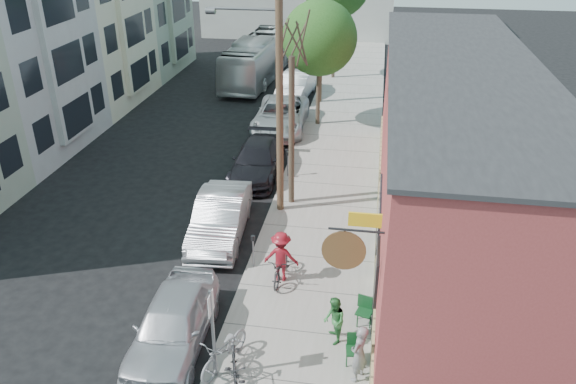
% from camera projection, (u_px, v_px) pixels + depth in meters
% --- Properties ---
extents(ground, '(120.00, 120.00, 0.00)m').
position_uv_depth(ground, '(183.00, 282.00, 19.12)').
color(ground, black).
extents(sidewalk, '(4.50, 58.00, 0.15)m').
position_uv_depth(sidewalk, '(335.00, 159.00, 28.14)').
color(sidewalk, gray).
rests_on(sidewalk, ground).
extents(cafe_building, '(6.60, 20.20, 6.61)m').
position_uv_depth(cafe_building, '(452.00, 152.00, 20.71)').
color(cafe_building, '#983938').
rests_on(cafe_building, ground).
extents(apartment_row, '(6.30, 32.00, 9.00)m').
position_uv_depth(apartment_row, '(53.00, 46.00, 31.06)').
color(apartment_row, '#9EAB91').
rests_on(apartment_row, ground).
extents(sign_post, '(0.07, 0.45, 2.80)m').
position_uv_depth(sign_post, '(213.00, 326.00, 14.36)').
color(sign_post, slate).
rests_on(sign_post, sidewalk).
extents(parking_meter_near, '(0.14, 0.14, 1.24)m').
position_uv_depth(parking_meter_near, '(253.00, 246.00, 19.31)').
color(parking_meter_near, slate).
rests_on(parking_meter_near, sidewalk).
extents(parking_meter_far, '(0.14, 0.14, 1.24)m').
position_uv_depth(parking_meter_far, '(288.00, 160.00, 25.84)').
color(parking_meter_far, slate).
rests_on(parking_meter_far, sidewalk).
extents(utility_pole_near, '(3.57, 0.28, 10.00)m').
position_uv_depth(utility_pole_near, '(278.00, 86.00, 21.02)').
color(utility_pole_near, '#503A28').
rests_on(utility_pole_near, sidewalk).
extents(utility_pole_far, '(1.80, 0.28, 10.00)m').
position_uv_depth(utility_pole_far, '(321.00, 18.00, 33.79)').
color(utility_pole_far, '#503A28').
rests_on(utility_pole_far, sidewalk).
extents(tree_bare, '(0.24, 0.24, 6.21)m').
position_uv_depth(tree_bare, '(292.00, 133.00, 22.56)').
color(tree_bare, '#44392C').
rests_on(tree_bare, sidewalk).
extents(tree_leafy_mid, '(4.08, 4.08, 6.92)m').
position_uv_depth(tree_leafy_mid, '(320.00, 38.00, 30.31)').
color(tree_leafy_mid, '#44392C').
rests_on(tree_leafy_mid, sidewalk).
extents(patio_chair_a, '(0.63, 0.63, 0.88)m').
position_uv_depth(patio_chair_a, '(364.00, 312.00, 16.79)').
color(patio_chair_a, '#12401D').
rests_on(patio_chair_a, sidewalk).
extents(patio_chair_b, '(0.54, 0.54, 0.88)m').
position_uv_depth(patio_chair_b, '(354.00, 350.00, 15.34)').
color(patio_chair_b, '#12401D').
rests_on(patio_chair_b, sidewalk).
extents(patron_grey, '(0.64, 0.74, 1.73)m').
position_uv_depth(patron_grey, '(359.00, 353.00, 14.64)').
color(patron_grey, slate).
rests_on(patron_grey, sidewalk).
extents(patron_green, '(0.74, 0.85, 1.49)m').
position_uv_depth(patron_green, '(334.00, 321.00, 15.98)').
color(patron_green, '#2F7638').
rests_on(patron_green, sidewalk).
extents(cyclist, '(1.18, 0.69, 1.81)m').
position_uv_depth(cyclist, '(281.00, 256.00, 18.60)').
color(cyclist, maroon).
rests_on(cyclist, sidewalk).
extents(cyclist_bike, '(0.75, 1.90, 0.98)m').
position_uv_depth(cyclist_bike, '(281.00, 267.00, 18.79)').
color(cyclist_bike, black).
rests_on(cyclist_bike, sidewalk).
extents(parked_bike_a, '(1.07, 1.95, 1.13)m').
position_uv_depth(parked_bike_a, '(235.00, 372.00, 14.46)').
color(parked_bike_a, black).
rests_on(parked_bike_a, sidewalk).
extents(parked_bike_b, '(1.39, 2.17, 1.08)m').
position_uv_depth(parked_bike_b, '(225.00, 350.00, 15.20)').
color(parked_bike_b, slate).
rests_on(parked_bike_b, sidewalk).
extents(car_0, '(2.09, 4.80, 1.61)m').
position_uv_depth(car_0, '(173.00, 323.00, 16.02)').
color(car_0, silver).
rests_on(car_0, ground).
extents(car_1, '(2.20, 5.22, 1.68)m').
position_uv_depth(car_1, '(220.00, 217.00, 21.36)').
color(car_1, '#B4B5BC').
rests_on(car_1, ground).
extents(car_2, '(2.26, 5.28, 1.52)m').
position_uv_depth(car_2, '(257.00, 160.00, 26.33)').
color(car_2, black).
rests_on(car_2, ground).
extents(car_3, '(3.03, 6.18, 1.69)m').
position_uv_depth(car_3, '(281.00, 115.00, 31.69)').
color(car_3, '#B2B6BA').
rests_on(car_3, ground).
extents(car_4, '(2.23, 5.21, 1.67)m').
position_uv_depth(car_4, '(296.00, 85.00, 37.02)').
color(car_4, '#B3B7BB').
rests_on(car_4, ground).
extents(bus, '(3.26, 11.33, 3.12)m').
position_uv_depth(bus, '(258.00, 58.00, 40.52)').
color(bus, silver).
rests_on(bus, ground).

